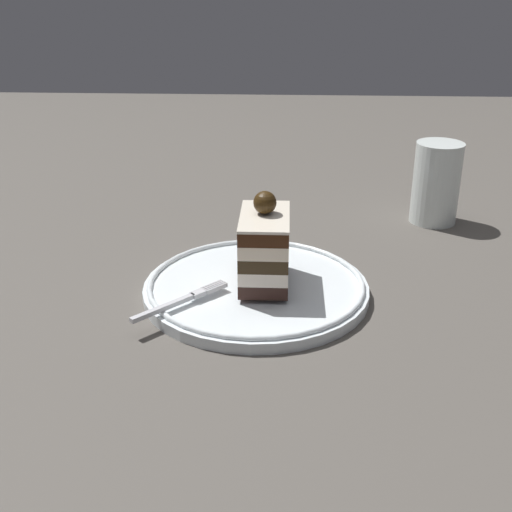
{
  "coord_description": "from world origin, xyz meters",
  "views": [
    {
      "loc": [
        -0.66,
        -0.05,
        0.34
      ],
      "look_at": [
        -0.01,
        -0.02,
        0.05
      ],
      "focal_mm": 46.14,
      "sensor_mm": 36.0,
      "label": 1
    }
  ],
  "objects_px": {
    "fork": "(183,300)",
    "drink_glass_near": "(436,188)",
    "dessert_plate": "(256,287)",
    "cake_slice": "(265,247)"
  },
  "relations": [
    {
      "from": "cake_slice",
      "to": "fork",
      "type": "relative_size",
      "value": 1.1
    },
    {
      "from": "dessert_plate",
      "to": "drink_glass_near",
      "type": "relative_size",
      "value": 2.19
    },
    {
      "from": "dessert_plate",
      "to": "cake_slice",
      "type": "height_order",
      "value": "cake_slice"
    },
    {
      "from": "drink_glass_near",
      "to": "dessert_plate",
      "type": "bearing_deg",
      "value": 134.7
    },
    {
      "from": "drink_glass_near",
      "to": "cake_slice",
      "type": "bearing_deg",
      "value": 135.69
    },
    {
      "from": "fork",
      "to": "dessert_plate",
      "type": "bearing_deg",
      "value": -53.91
    },
    {
      "from": "dessert_plate",
      "to": "cake_slice",
      "type": "relative_size",
      "value": 2.45
    },
    {
      "from": "fork",
      "to": "drink_glass_near",
      "type": "relative_size",
      "value": 0.81
    },
    {
      "from": "dessert_plate",
      "to": "cake_slice",
      "type": "distance_m",
      "value": 0.05
    },
    {
      "from": "dessert_plate",
      "to": "drink_glass_near",
      "type": "bearing_deg",
      "value": -45.3
    }
  ]
}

